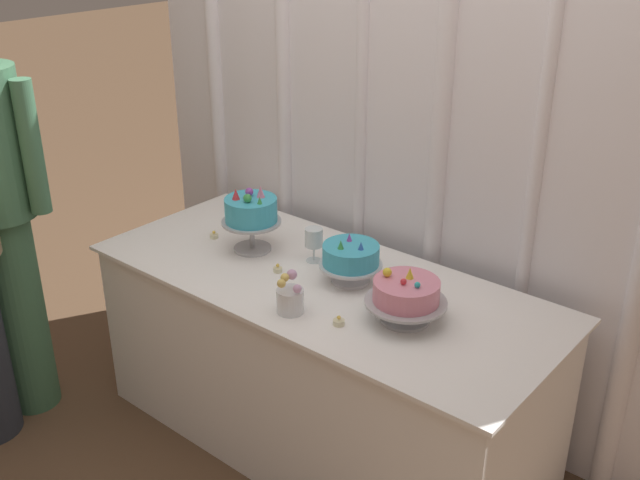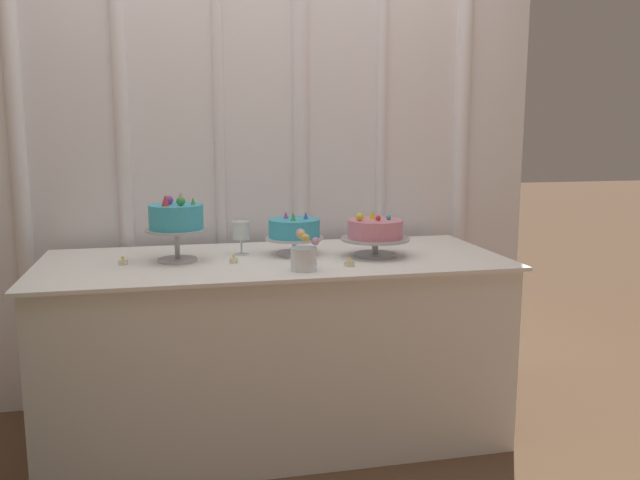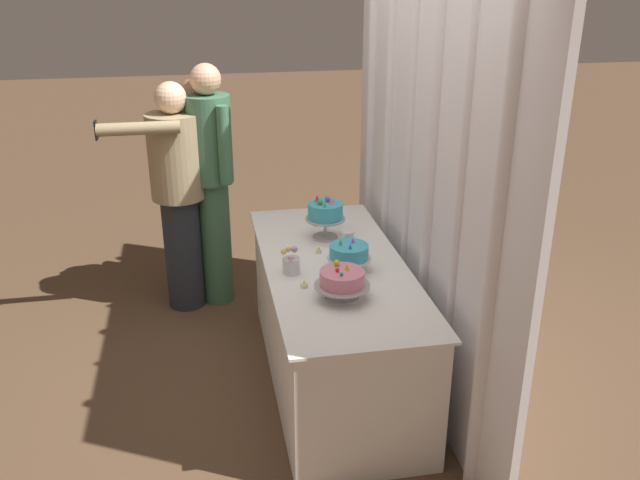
{
  "view_description": "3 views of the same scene",
  "coord_description": "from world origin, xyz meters",
  "px_view_note": "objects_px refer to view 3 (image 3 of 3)",
  "views": [
    {
      "loc": [
        1.66,
        -1.9,
        2.16
      ],
      "look_at": [
        0.06,
        0.02,
        1.0
      ],
      "focal_mm": 41.98,
      "sensor_mm": 36.0,
      "label": 1
    },
    {
      "loc": [
        -0.4,
        -2.59,
        1.32
      ],
      "look_at": [
        0.22,
        0.23,
        0.83
      ],
      "focal_mm": 36.98,
      "sensor_mm": 36.0,
      "label": 2
    },
    {
      "loc": [
        3.52,
        -0.64,
        2.44
      ],
      "look_at": [
        -0.0,
        0.01,
        0.94
      ],
      "focal_mm": 38.19,
      "sensor_mm": 36.0,
      "label": 3
    }
  ],
  "objects_px": {
    "wine_glass": "(348,238)",
    "cake_display_rightmost": "(342,280)",
    "guest_man_dark_suit": "(212,176)",
    "cake_display_center": "(349,253)",
    "cake_display_leftmost": "(325,213)",
    "tealight_far_left": "(316,224)",
    "tealight_near_right": "(304,285)",
    "guest_man_pink_jacket": "(200,181)",
    "flower_vase": "(291,264)",
    "cake_table": "(334,323)",
    "guest_girl_blue_dress": "(177,190)",
    "tealight_near_left": "(319,251)"
  },
  "relations": [
    {
      "from": "cake_display_center",
      "to": "wine_glass",
      "type": "bearing_deg",
      "value": 168.98
    },
    {
      "from": "cake_display_center",
      "to": "wine_glass",
      "type": "xyz_separation_m",
      "value": [
        -0.22,
        0.04,
        -0.0
      ]
    },
    {
      "from": "cake_table",
      "to": "guest_man_dark_suit",
      "type": "xyz_separation_m",
      "value": [
        -1.2,
        -0.65,
        0.59
      ]
    },
    {
      "from": "cake_display_rightmost",
      "to": "wine_glass",
      "type": "bearing_deg",
      "value": 164.41
    },
    {
      "from": "tealight_far_left",
      "to": "guest_man_dark_suit",
      "type": "relative_size",
      "value": 0.02
    },
    {
      "from": "wine_glass",
      "to": "guest_man_pink_jacket",
      "type": "relative_size",
      "value": 0.09
    },
    {
      "from": "cake_display_rightmost",
      "to": "tealight_near_right",
      "type": "bearing_deg",
      "value": -132.74
    },
    {
      "from": "cake_display_rightmost",
      "to": "cake_display_leftmost",
      "type": "bearing_deg",
      "value": 175.2
    },
    {
      "from": "cake_table",
      "to": "tealight_far_left",
      "type": "bearing_deg",
      "value": -179.77
    },
    {
      "from": "cake_display_leftmost",
      "to": "tealight_near_left",
      "type": "bearing_deg",
      "value": -20.34
    },
    {
      "from": "wine_glass",
      "to": "cake_display_rightmost",
      "type": "bearing_deg",
      "value": -15.59
    },
    {
      "from": "guest_man_dark_suit",
      "to": "cake_display_center",
      "type": "bearing_deg",
      "value": 28.88
    },
    {
      "from": "cake_table",
      "to": "wine_glass",
      "type": "xyz_separation_m",
      "value": [
        -0.13,
        0.11,
        0.49
      ]
    },
    {
      "from": "cake_display_rightmost",
      "to": "tealight_far_left",
      "type": "bearing_deg",
      "value": 177.42
    },
    {
      "from": "wine_glass",
      "to": "tealight_near_left",
      "type": "bearing_deg",
      "value": -106.0
    },
    {
      "from": "cake_display_center",
      "to": "flower_vase",
      "type": "height_order",
      "value": "cake_display_center"
    },
    {
      "from": "cake_display_center",
      "to": "cake_table",
      "type": "bearing_deg",
      "value": -147.53
    },
    {
      "from": "cake_display_center",
      "to": "guest_man_dark_suit",
      "type": "bearing_deg",
      "value": -151.12
    },
    {
      "from": "cake_display_leftmost",
      "to": "cake_display_center",
      "type": "bearing_deg",
      "value": 4.82
    },
    {
      "from": "tealight_far_left",
      "to": "guest_girl_blue_dress",
      "type": "xyz_separation_m",
      "value": [
        -0.55,
        -0.9,
        0.11
      ]
    },
    {
      "from": "cake_display_rightmost",
      "to": "cake_display_center",
      "type": "bearing_deg",
      "value": 161.42
    },
    {
      "from": "cake_display_leftmost",
      "to": "tealight_far_left",
      "type": "relative_size",
      "value": 7.55
    },
    {
      "from": "cake_table",
      "to": "tealight_far_left",
      "type": "distance_m",
      "value": 0.73
    },
    {
      "from": "guest_man_pink_jacket",
      "to": "cake_display_rightmost",
      "type": "bearing_deg",
      "value": 21.17
    },
    {
      "from": "cake_table",
      "to": "cake_display_rightmost",
      "type": "distance_m",
      "value": 0.65
    },
    {
      "from": "tealight_far_left",
      "to": "guest_man_pink_jacket",
      "type": "distance_m",
      "value": 1.04
    },
    {
      "from": "cake_display_leftmost",
      "to": "tealight_far_left",
      "type": "distance_m",
      "value": 0.27
    },
    {
      "from": "cake_display_rightmost",
      "to": "cake_table",
      "type": "bearing_deg",
      "value": 173.42
    },
    {
      "from": "guest_man_dark_suit",
      "to": "tealight_near_left",
      "type": "bearing_deg",
      "value": 29.98
    },
    {
      "from": "flower_vase",
      "to": "guest_man_pink_jacket",
      "type": "distance_m",
      "value": 1.5
    },
    {
      "from": "guest_girl_blue_dress",
      "to": "tealight_near_right",
      "type": "bearing_deg",
      "value": 25.33
    },
    {
      "from": "guest_man_pink_jacket",
      "to": "guest_girl_blue_dress",
      "type": "bearing_deg",
      "value": -42.31
    },
    {
      "from": "guest_man_pink_jacket",
      "to": "guest_girl_blue_dress",
      "type": "height_order",
      "value": "guest_girl_blue_dress"
    },
    {
      "from": "flower_vase",
      "to": "tealight_near_right",
      "type": "xyz_separation_m",
      "value": [
        0.19,
        0.04,
        -0.05
      ]
    },
    {
      "from": "flower_vase",
      "to": "guest_man_pink_jacket",
      "type": "height_order",
      "value": "guest_man_pink_jacket"
    },
    {
      "from": "tealight_far_left",
      "to": "tealight_near_left",
      "type": "xyz_separation_m",
      "value": [
        0.44,
        -0.06,
        0.0
      ]
    },
    {
      "from": "wine_glass",
      "to": "tealight_near_right",
      "type": "relative_size",
      "value": 3.45
    },
    {
      "from": "cake_display_leftmost",
      "to": "cake_display_rightmost",
      "type": "height_order",
      "value": "cake_display_leftmost"
    },
    {
      "from": "wine_glass",
      "to": "flower_vase",
      "type": "bearing_deg",
      "value": -61.49
    },
    {
      "from": "tealight_near_right",
      "to": "guest_man_pink_jacket",
      "type": "bearing_deg",
      "value": -162.36
    },
    {
      "from": "cake_table",
      "to": "cake_display_rightmost",
      "type": "relative_size",
      "value": 6.57
    },
    {
      "from": "cake_display_rightmost",
      "to": "wine_glass",
      "type": "distance_m",
      "value": 0.57
    },
    {
      "from": "cake_display_center",
      "to": "tealight_near_right",
      "type": "height_order",
      "value": "cake_display_center"
    },
    {
      "from": "cake_display_rightmost",
      "to": "wine_glass",
      "type": "relative_size",
      "value": 2.02
    },
    {
      "from": "cake_table",
      "to": "flower_vase",
      "type": "height_order",
      "value": "flower_vase"
    },
    {
      "from": "cake_display_rightmost",
      "to": "tealight_near_right",
      "type": "xyz_separation_m",
      "value": [
        -0.16,
        -0.17,
        -0.09
      ]
    },
    {
      "from": "cake_display_rightmost",
      "to": "guest_man_pink_jacket",
      "type": "bearing_deg",
      "value": -158.83
    },
    {
      "from": "tealight_near_right",
      "to": "guest_man_dark_suit",
      "type": "relative_size",
      "value": 0.02
    },
    {
      "from": "cake_table",
      "to": "tealight_near_right",
      "type": "bearing_deg",
      "value": -40.05
    },
    {
      "from": "cake_display_center",
      "to": "guest_man_pink_jacket",
      "type": "xyz_separation_m",
      "value": [
        -1.44,
        -0.8,
        0.02
      ]
    }
  ]
}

